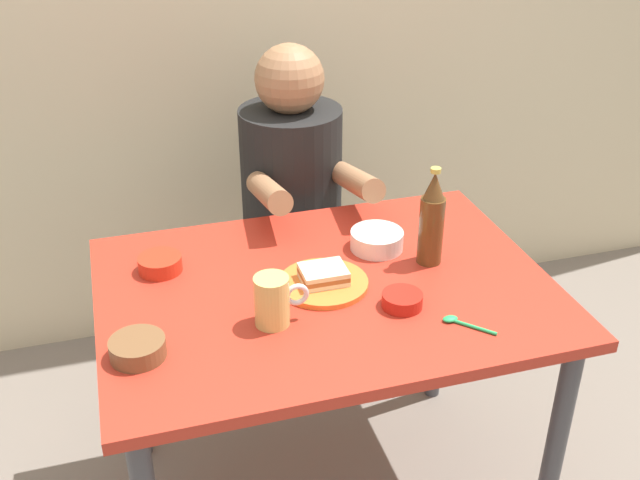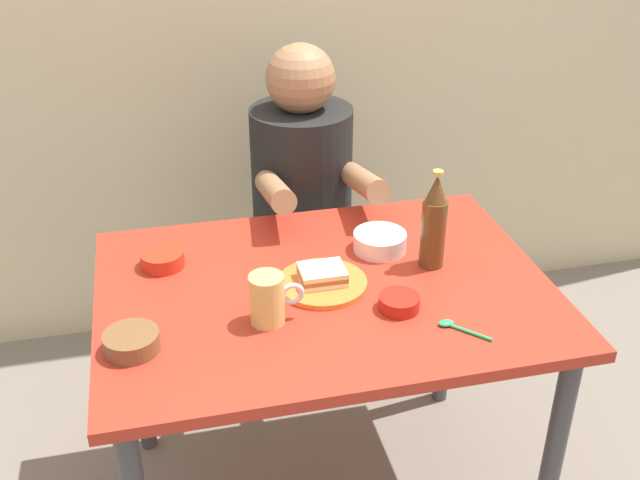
{
  "view_description": "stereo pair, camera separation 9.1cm",
  "coord_description": "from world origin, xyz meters",
  "px_view_note": "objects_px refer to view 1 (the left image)",
  "views": [
    {
      "loc": [
        -0.45,
        -1.49,
        1.74
      ],
      "look_at": [
        0.0,
        0.05,
        0.84
      ],
      "focal_mm": 42.28,
      "sensor_mm": 36.0,
      "label": 1
    },
    {
      "loc": [
        -0.37,
        -1.51,
        1.74
      ],
      "look_at": [
        0.0,
        0.05,
        0.84
      ],
      "focal_mm": 42.28,
      "sensor_mm": 36.0,
      "label": 2
    }
  ],
  "objects_px": {
    "person_seated": "(292,173)",
    "plate_orange": "(323,282)",
    "dining_table": "(326,316)",
    "beer_mug": "(273,301)",
    "sandwich": "(323,274)",
    "sauce_bowl_chili": "(160,263)",
    "beer_bottle": "(432,221)",
    "stool": "(294,283)"
  },
  "relations": [
    {
      "from": "plate_orange",
      "to": "sandwich",
      "type": "relative_size",
      "value": 2.0
    },
    {
      "from": "stool",
      "to": "beer_mug",
      "type": "bearing_deg",
      "value": -107.51
    },
    {
      "from": "sandwich",
      "to": "beer_bottle",
      "type": "bearing_deg",
      "value": 5.93
    },
    {
      "from": "beer_mug",
      "to": "beer_bottle",
      "type": "xyz_separation_m",
      "value": [
        0.45,
        0.15,
        0.06
      ]
    },
    {
      "from": "plate_orange",
      "to": "beer_mug",
      "type": "xyz_separation_m",
      "value": [
        -0.15,
        -0.12,
        0.05
      ]
    },
    {
      "from": "sandwich",
      "to": "person_seated",
      "type": "bearing_deg",
      "value": 82.3
    },
    {
      "from": "plate_orange",
      "to": "sauce_bowl_chili",
      "type": "bearing_deg",
      "value": 154.4
    },
    {
      "from": "beer_bottle",
      "to": "sauce_bowl_chili",
      "type": "bearing_deg",
      "value": 167.44
    },
    {
      "from": "person_seated",
      "to": "sauce_bowl_chili",
      "type": "distance_m",
      "value": 0.63
    },
    {
      "from": "plate_orange",
      "to": "person_seated",
      "type": "bearing_deg",
      "value": 82.3
    },
    {
      "from": "beer_mug",
      "to": "stool",
      "type": "bearing_deg",
      "value": 72.49
    },
    {
      "from": "stool",
      "to": "person_seated",
      "type": "distance_m",
      "value": 0.42
    },
    {
      "from": "person_seated",
      "to": "beer_bottle",
      "type": "relative_size",
      "value": 2.75
    },
    {
      "from": "sandwich",
      "to": "beer_mug",
      "type": "height_order",
      "value": "beer_mug"
    },
    {
      "from": "person_seated",
      "to": "sandwich",
      "type": "bearing_deg",
      "value": -97.7
    },
    {
      "from": "dining_table",
      "to": "sauce_bowl_chili",
      "type": "bearing_deg",
      "value": 154.25
    },
    {
      "from": "sandwich",
      "to": "beer_bottle",
      "type": "relative_size",
      "value": 0.42
    },
    {
      "from": "stool",
      "to": "sauce_bowl_chili",
      "type": "distance_m",
      "value": 0.76
    },
    {
      "from": "sauce_bowl_chili",
      "to": "sandwich",
      "type": "bearing_deg",
      "value": -25.6
    },
    {
      "from": "person_seated",
      "to": "sandwich",
      "type": "xyz_separation_m",
      "value": [
        -0.08,
        -0.61,
        0.01
      ]
    },
    {
      "from": "sandwich",
      "to": "beer_bottle",
      "type": "distance_m",
      "value": 0.31
    },
    {
      "from": "stool",
      "to": "beer_bottle",
      "type": "xyz_separation_m",
      "value": [
        0.21,
        -0.6,
        0.51
      ]
    },
    {
      "from": "stool",
      "to": "sandwich",
      "type": "distance_m",
      "value": 0.76
    },
    {
      "from": "dining_table",
      "to": "beer_mug",
      "type": "bearing_deg",
      "value": -143.48
    },
    {
      "from": "dining_table",
      "to": "beer_bottle",
      "type": "bearing_deg",
      "value": 6.87
    },
    {
      "from": "sandwich",
      "to": "beer_mug",
      "type": "xyz_separation_m",
      "value": [
        -0.15,
        -0.12,
        0.03
      ]
    },
    {
      "from": "stool",
      "to": "sandwich",
      "type": "xyz_separation_m",
      "value": [
        -0.08,
        -0.63,
        0.42
      ]
    },
    {
      "from": "beer_mug",
      "to": "beer_bottle",
      "type": "distance_m",
      "value": 0.48
    },
    {
      "from": "person_seated",
      "to": "sandwich",
      "type": "distance_m",
      "value": 0.62
    },
    {
      "from": "stool",
      "to": "sauce_bowl_chili",
      "type": "xyz_separation_m",
      "value": [
        -0.46,
        -0.45,
        0.41
      ]
    },
    {
      "from": "stool",
      "to": "person_seated",
      "type": "height_order",
      "value": "person_seated"
    },
    {
      "from": "plate_orange",
      "to": "sandwich",
      "type": "height_order",
      "value": "sandwich"
    },
    {
      "from": "stool",
      "to": "sauce_bowl_chili",
      "type": "bearing_deg",
      "value": -135.72
    },
    {
      "from": "sandwich",
      "to": "sauce_bowl_chili",
      "type": "bearing_deg",
      "value": 154.4
    },
    {
      "from": "sauce_bowl_chili",
      "to": "stool",
      "type": "bearing_deg",
      "value": 44.28
    },
    {
      "from": "sauce_bowl_chili",
      "to": "beer_bottle",
      "type": "bearing_deg",
      "value": -12.56
    },
    {
      "from": "person_seated",
      "to": "sandwich",
      "type": "height_order",
      "value": "person_seated"
    },
    {
      "from": "beer_bottle",
      "to": "sauce_bowl_chili",
      "type": "xyz_separation_m",
      "value": [
        -0.67,
        0.15,
        -0.1
      ]
    },
    {
      "from": "person_seated",
      "to": "plate_orange",
      "type": "xyz_separation_m",
      "value": [
        -0.08,
        -0.61,
        -0.02
      ]
    },
    {
      "from": "dining_table",
      "to": "plate_orange",
      "type": "distance_m",
      "value": 0.1
    },
    {
      "from": "stool",
      "to": "plate_orange",
      "type": "relative_size",
      "value": 2.05
    },
    {
      "from": "dining_table",
      "to": "person_seated",
      "type": "height_order",
      "value": "person_seated"
    }
  ]
}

